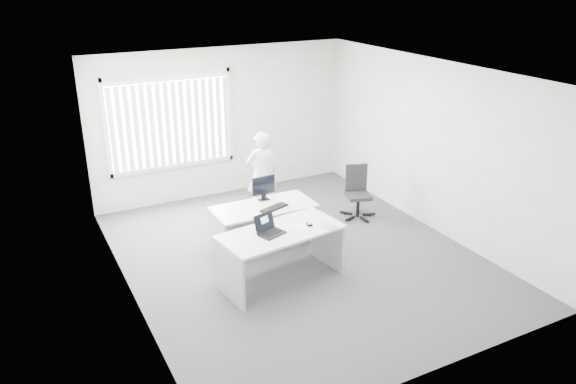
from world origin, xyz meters
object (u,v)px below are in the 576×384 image
desk_far (264,218)px  person (262,174)px  laptop (272,225)px  monitor (263,188)px  desk_near (281,245)px  office_chair (357,201)px

desk_far → person: 1.33m
desk_far → laptop: laptop is taller
person → monitor: person is taller
desk_near → laptop: bearing=-171.3°
office_chair → laptop: laptop is taller
office_chair → monitor: monitor is taller
office_chair → monitor: 1.98m
office_chair → monitor: (-1.87, -0.12, 0.62)m
monitor → person: bearing=63.6°
desk_far → monitor: size_ratio=4.01×
office_chair → person: size_ratio=0.61×
desk_far → monitor: (0.11, 0.23, 0.40)m
monitor → desk_near: bearing=-107.5°
person → desk_far: bearing=72.5°
laptop → person: bearing=49.2°
desk_near → person: person is taller
desk_near → desk_far: (0.21, 1.00, -0.04)m
person → monitor: 1.07m
desk_near → desk_far: size_ratio=1.14×
office_chair → person: bearing=167.6°
desk_far → office_chair: 2.03m
laptop → desk_far: bearing=51.7°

